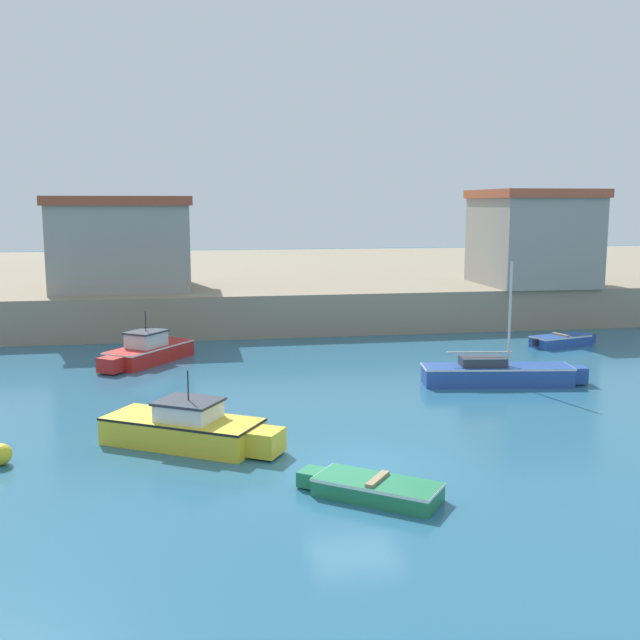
% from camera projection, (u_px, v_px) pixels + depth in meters
% --- Properties ---
extents(ground_plane, '(200.00, 200.00, 0.00)m').
position_uv_depth(ground_plane, '(356.00, 469.00, 20.31)').
color(ground_plane, '#28607F').
extents(quay_seawall, '(120.00, 40.00, 2.31)m').
position_uv_depth(quay_seawall, '(246.00, 280.00, 59.22)').
color(quay_seawall, gray).
rests_on(quay_seawall, ground).
extents(dinghy_green_2, '(3.48, 2.97, 0.54)m').
position_uv_depth(dinghy_green_2, '(373.00, 488.00, 18.32)').
color(dinghy_green_2, '#237A4C').
rests_on(dinghy_green_2, ground).
extents(motorboat_yellow_3, '(5.48, 4.09, 2.30)m').
position_uv_depth(motorboat_yellow_3, '(188.00, 428.00, 22.21)').
color(motorboat_yellow_3, yellow).
rests_on(motorboat_yellow_3, ground).
extents(sailboat_blue_4, '(6.61, 2.29, 4.89)m').
position_uv_depth(sailboat_blue_4, '(499.00, 373.00, 29.81)').
color(sailboat_blue_4, '#284C9E').
rests_on(sailboat_blue_4, ground).
extents(dinghy_blue_6, '(3.76, 2.03, 0.64)m').
position_uv_depth(dinghy_blue_6, '(562.00, 340.00, 37.79)').
color(dinghy_blue_6, '#284C9E').
rests_on(dinghy_blue_6, ground).
extents(motorboat_red_7, '(4.14, 5.04, 2.36)m').
position_uv_depth(motorboat_red_7, '(147.00, 351.00, 33.84)').
color(motorboat_red_7, red).
rests_on(motorboat_red_7, ground).
extents(mooring_buoy, '(0.61, 0.61, 0.61)m').
position_uv_depth(mooring_buoy, '(1.00, 454.00, 20.59)').
color(mooring_buoy, yellow).
rests_on(mooring_buoy, ground).
extents(harbor_shed_near_wharf, '(6.20, 7.00, 5.66)m').
position_uv_depth(harbor_shed_near_wharf, '(532.00, 237.00, 44.87)').
color(harbor_shed_near_wharf, gray).
rests_on(harbor_shed_near_wharf, quay_seawall).
extents(harbor_shed_mid_row, '(7.84, 6.90, 5.23)m').
position_uv_depth(harbor_shed_mid_row, '(124.00, 243.00, 42.53)').
color(harbor_shed_mid_row, gray).
rests_on(harbor_shed_mid_row, quay_seawall).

